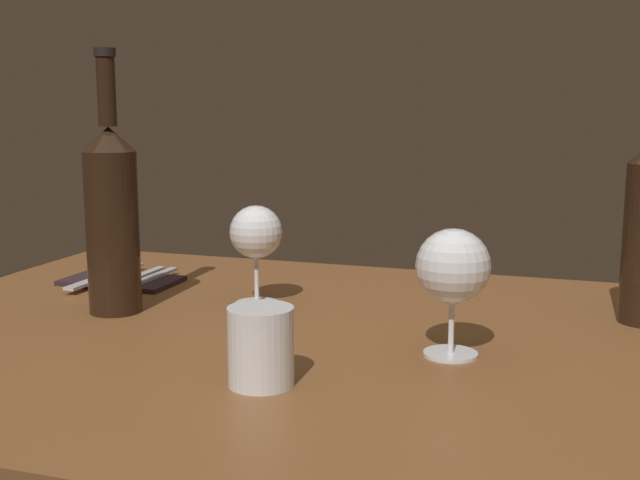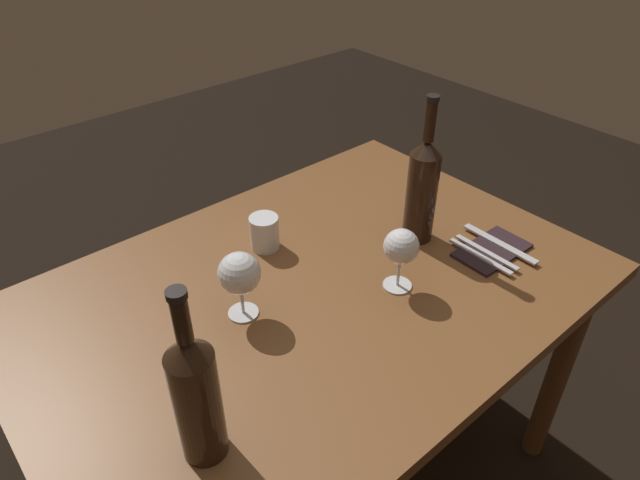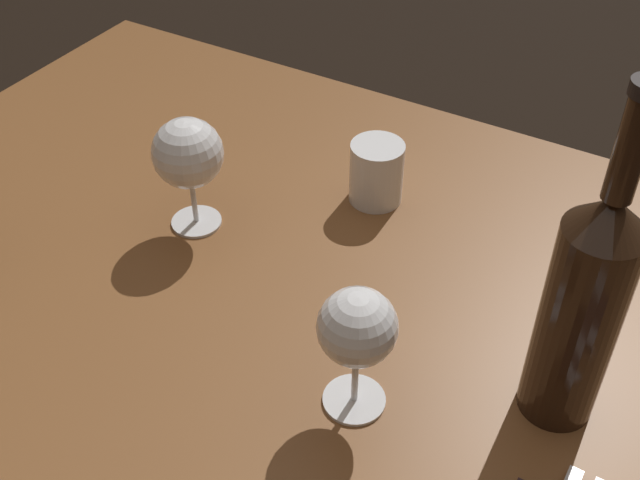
{
  "view_description": "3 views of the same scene",
  "coord_description": "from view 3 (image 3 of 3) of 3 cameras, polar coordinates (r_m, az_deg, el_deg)",
  "views": [
    {
      "loc": [
        -0.31,
        0.96,
        1.04
      ],
      "look_at": [
        0.02,
        -0.03,
        0.86
      ],
      "focal_mm": 45.03,
      "sensor_mm": 36.0,
      "label": 1
    },
    {
      "loc": [
        -0.63,
        -0.76,
        1.58
      ],
      "look_at": [
        0.05,
        0.03,
        0.83
      ],
      "focal_mm": 31.77,
      "sensor_mm": 36.0,
      "label": 2
    },
    {
      "loc": [
        0.38,
        -0.59,
        1.41
      ],
      "look_at": [
        0.05,
        -0.02,
        0.84
      ],
      "focal_mm": 44.7,
      "sensor_mm": 36.0,
      "label": 3
    }
  ],
  "objects": [
    {
      "name": "wine_glass_right",
      "position": [
        1.0,
        -9.44,
        6.0
      ],
      "size": [
        0.09,
        0.09,
        0.16
      ],
      "color": "white",
      "rests_on": "dining_table"
    },
    {
      "name": "dining_table",
      "position": [
        1.03,
        -1.82,
        -6.51
      ],
      "size": [
        1.3,
        0.9,
        0.74
      ],
      "color": "brown",
      "rests_on": "ground"
    },
    {
      "name": "wine_bottle_second",
      "position": [
        0.77,
        18.31,
        -4.5
      ],
      "size": [
        0.08,
        0.08,
        0.38
      ],
      "color": "black",
      "rests_on": "dining_table"
    },
    {
      "name": "water_tumbler",
      "position": [
        1.07,
        4.05,
        4.63
      ],
      "size": [
        0.07,
        0.07,
        0.09
      ],
      "color": "white",
      "rests_on": "dining_table"
    },
    {
      "name": "wine_glass_left",
      "position": [
        0.76,
        2.68,
        -6.45
      ],
      "size": [
        0.08,
        0.08,
        0.15
      ],
      "color": "white",
      "rests_on": "dining_table"
    }
  ]
}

